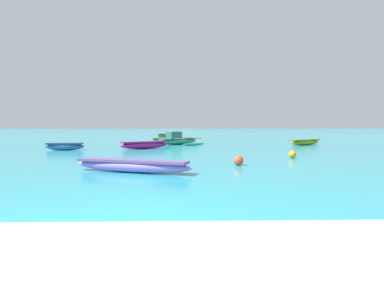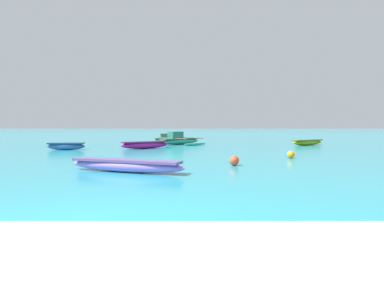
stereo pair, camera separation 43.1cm
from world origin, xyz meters
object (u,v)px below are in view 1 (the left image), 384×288
(moored_boat_2, at_px, (132,165))
(moored_boat_4, at_px, (305,142))
(moored_boat_1, at_px, (178,140))
(moored_boat_3, at_px, (65,146))
(mooring_buoy_1, at_px, (238,160))
(mooring_buoy_0, at_px, (292,154))
(moored_boat_5, at_px, (166,139))
(moored_boat_0, at_px, (144,145))

(moored_boat_2, height_order, moored_boat_4, moored_boat_4)
(moored_boat_1, xyz_separation_m, moored_boat_3, (-6.64, -5.21, -0.09))
(moored_boat_1, distance_m, moored_boat_2, 13.75)
(moored_boat_2, distance_m, moored_boat_3, 10.11)
(mooring_buoy_1, bearing_deg, mooring_buoy_0, 39.61)
(moored_boat_5, bearing_deg, moored_boat_0, -111.10)
(moored_boat_1, relative_size, moored_boat_4, 1.38)
(moored_boat_0, relative_size, mooring_buoy_1, 8.13)
(moored_boat_2, height_order, mooring_buoy_0, moored_boat_2)
(moored_boat_2, xyz_separation_m, moored_boat_4, (10.73, 12.69, 0.01))
(moored_boat_1, bearing_deg, moored_boat_0, -159.32)
(moored_boat_3, height_order, moored_boat_4, moored_boat_3)
(moored_boat_1, bearing_deg, mooring_buoy_0, -104.68)
(moored_boat_4, relative_size, mooring_buoy_0, 8.71)
(mooring_buoy_0, bearing_deg, moored_boat_4, 64.73)
(moored_boat_4, height_order, mooring_buoy_0, moored_boat_4)
(moored_boat_0, bearing_deg, moored_boat_4, -16.17)
(moored_boat_1, bearing_deg, mooring_buoy_1, -122.02)
(moored_boat_0, bearing_deg, mooring_buoy_0, -68.16)
(moored_boat_3, bearing_deg, mooring_buoy_1, -41.22)
(moored_boat_0, xyz_separation_m, moored_boat_4, (11.60, 3.24, -0.03))
(moored_boat_4, xyz_separation_m, mooring_buoy_1, (-7.03, -11.15, -0.05))
(moored_boat_3, height_order, moored_boat_5, moored_boat_5)
(moored_boat_3, xyz_separation_m, moored_boat_5, (5.49, 8.18, 0.01))
(moored_boat_0, height_order, moored_boat_1, moored_boat_1)
(moored_boat_2, bearing_deg, moored_boat_0, 114.39)
(moored_boat_2, relative_size, moored_boat_5, 1.07)
(moored_boat_4, bearing_deg, moored_boat_1, 142.42)
(moored_boat_5, relative_size, mooring_buoy_0, 11.04)
(moored_boat_0, xyz_separation_m, moored_boat_5, (0.88, 7.23, -0.00))
(moored_boat_1, height_order, moored_boat_4, moored_boat_1)
(moored_boat_3, distance_m, moored_boat_5, 9.85)
(moored_boat_2, xyz_separation_m, moored_boat_3, (-5.48, 8.49, 0.02))
(moored_boat_3, distance_m, mooring_buoy_1, 11.52)
(moored_boat_2, bearing_deg, moored_boat_5, 109.09)
(moored_boat_2, xyz_separation_m, moored_boat_5, (0.01, 16.67, 0.03))
(moored_boat_0, distance_m, mooring_buoy_1, 9.14)
(moored_boat_4, distance_m, mooring_buoy_0, 9.67)
(moored_boat_4, bearing_deg, moored_boat_2, -161.75)
(moored_boat_0, xyz_separation_m, moored_boat_1, (2.03, 4.25, 0.08))
(moored_boat_1, distance_m, moored_boat_4, 9.63)
(moored_boat_2, relative_size, moored_boat_3, 1.78)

